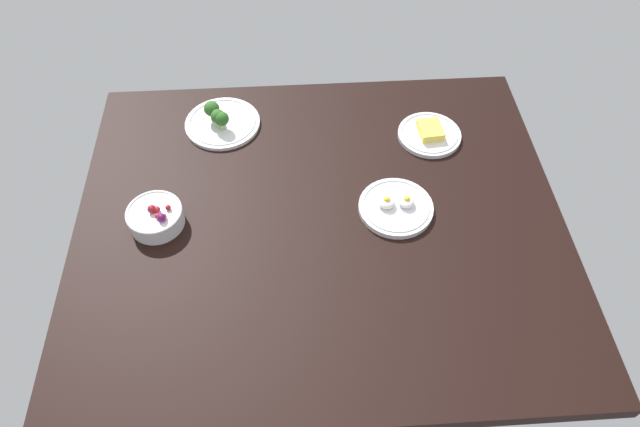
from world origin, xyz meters
The scene contains 5 objects.
dining_table centered at (0.00, 0.00, 2.00)cm, with size 126.09×108.07×4.00cm, color black.
plate_eggs centered at (-19.93, -1.70, 5.14)cm, with size 19.52×19.52×4.67cm.
bowl_berries centered at (41.72, -0.97, 6.80)cm, with size 14.25×14.25×6.89cm.
plate_cheese centered at (-33.66, -28.18, 5.13)cm, with size 18.28×18.28×3.81cm.
plate_broccoli centered at (26.89, -36.72, 5.81)cm, with size 22.09×22.09×7.62cm.
Camera 1 is at (5.71, 90.56, 120.80)cm, focal length 32.09 mm.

